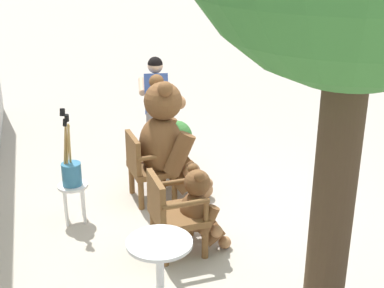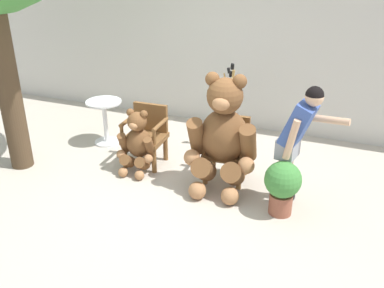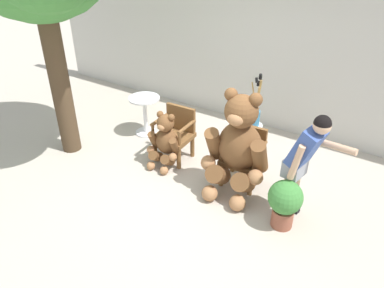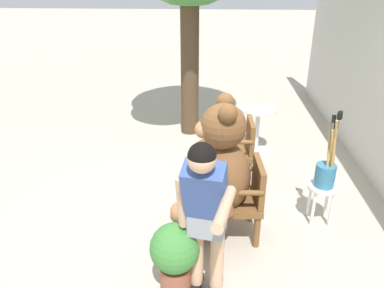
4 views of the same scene
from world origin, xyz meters
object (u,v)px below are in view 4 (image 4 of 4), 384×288
object	(u,v)px
teddy_bear_large	(217,172)
potted_plant	(175,254)
white_stool	(322,194)
teddy_bear_small	(216,148)
brush_bucket	(326,171)
round_side_table	(257,125)
person_visitor	(205,209)
wooden_chair_right	(241,196)
wooden_chair_left	(237,148)

from	to	relation	value
teddy_bear_large	potted_plant	xyz separation A→B (m)	(0.86, -0.34, -0.36)
teddy_bear_large	white_stool	world-z (taller)	teddy_bear_large
teddy_bear_small	brush_bucket	xyz separation A→B (m)	(0.94, 1.22, 0.20)
white_stool	round_side_table	world-z (taller)	round_side_table
white_stool	potted_plant	world-z (taller)	potted_plant
person_visitor	round_side_table	world-z (taller)	person_visitor
white_stool	potted_plant	size ratio (longest dim) A/B	0.68
teddy_bear_large	wooden_chair_right	bearing A→B (deg)	92.00
wooden_chair_right	potted_plant	xyz separation A→B (m)	(0.87, -0.61, -0.07)
teddy_bear_large	potted_plant	size ratio (longest dim) A/B	2.27
teddy_bear_large	brush_bucket	xyz separation A→B (m)	(-0.30, 1.19, -0.10)
person_visitor	brush_bucket	distance (m)	1.79
wooden_chair_right	teddy_bear_small	world-z (taller)	teddy_bear_small
teddy_bear_small	round_side_table	bearing A→B (deg)	145.26
teddy_bear_small	teddy_bear_large	bearing A→B (deg)	1.24
wooden_chair_right	teddy_bear_small	xyz separation A→B (m)	(-1.23, -0.29, -0.01)
person_visitor	wooden_chair_right	bearing A→B (deg)	159.60
teddy_bear_large	brush_bucket	distance (m)	1.23
wooden_chair_left	wooden_chair_right	xyz separation A→B (m)	(1.23, -0.00, 0.00)
teddy_bear_large	wooden_chair_left	bearing A→B (deg)	167.96
wooden_chair_left	wooden_chair_right	distance (m)	1.23
teddy_bear_small	round_side_table	size ratio (longest dim) A/B	1.27
white_stool	brush_bucket	bearing A→B (deg)	39.99
wooden_chair_right	round_side_table	world-z (taller)	wooden_chair_right
wooden_chair_left	teddy_bear_large	xyz separation A→B (m)	(1.24, -0.26, 0.29)
white_stool	potted_plant	xyz separation A→B (m)	(1.16, -1.53, 0.04)
teddy_bear_small	potted_plant	world-z (taller)	teddy_bear_small
wooden_chair_left	wooden_chair_right	world-z (taller)	same
wooden_chair_right	white_stool	distance (m)	0.97
wooden_chair_right	teddy_bear_large	world-z (taller)	teddy_bear_large
teddy_bear_large	potted_plant	distance (m)	0.99
teddy_bear_small	white_stool	bearing A→B (deg)	52.50
wooden_chair_right	person_visitor	bearing A→B (deg)	-20.40
person_visitor	brush_bucket	xyz separation A→B (m)	(-1.23, 1.27, -0.27)
white_stool	brush_bucket	size ratio (longest dim) A/B	0.51
round_side_table	white_stool	bearing A→B (deg)	17.08
brush_bucket	teddy_bear_large	bearing A→B (deg)	-75.85
teddy_bear_large	potted_plant	bearing A→B (deg)	-21.79
teddy_bear_small	potted_plant	xyz separation A→B (m)	(2.09, -0.32, -0.05)
wooden_chair_left	white_stool	size ratio (longest dim) A/B	1.87
potted_plant	wooden_chair_right	bearing A→B (deg)	145.01
wooden_chair_right	wooden_chair_left	bearing A→B (deg)	180.00
white_stool	round_side_table	distance (m)	1.95
round_side_table	wooden_chair_right	bearing A→B (deg)	-9.28
wooden_chair_right	white_stool	xyz separation A→B (m)	(-0.29, 0.92, -0.11)
wooden_chair_right	teddy_bear_small	size ratio (longest dim) A/B	0.94
person_visitor	white_stool	distance (m)	1.86
white_stool	potted_plant	bearing A→B (deg)	-52.76
white_stool	round_side_table	bearing A→B (deg)	-162.92
wooden_chair_left	white_stool	xyz separation A→B (m)	(0.94, 0.92, -0.11)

